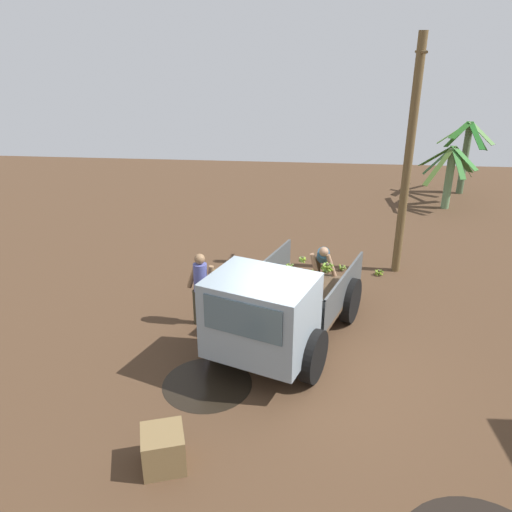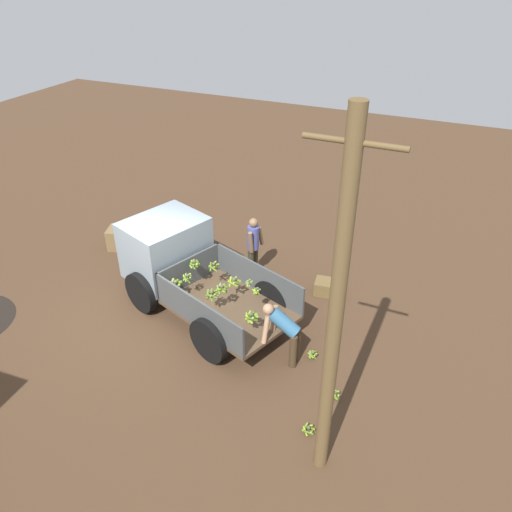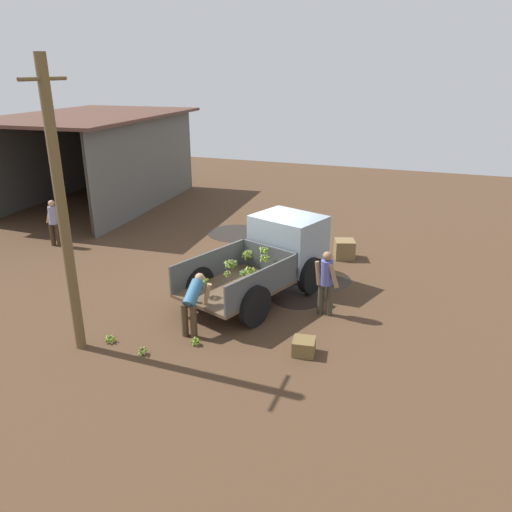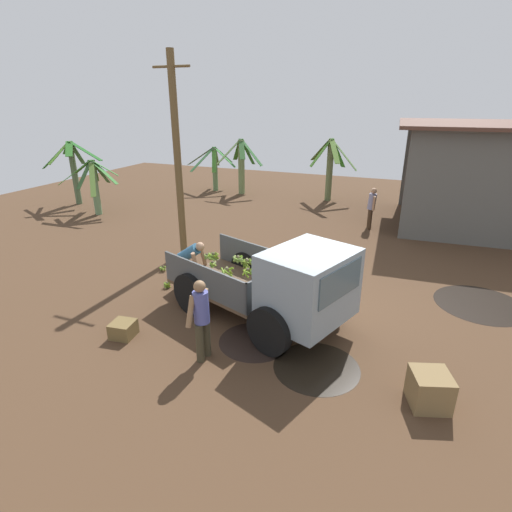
{
  "view_description": "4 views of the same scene",
  "coord_description": "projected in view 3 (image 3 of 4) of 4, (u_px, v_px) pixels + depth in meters",
  "views": [
    {
      "loc": [
        7.79,
        -0.11,
        5.55
      ],
      "look_at": [
        -1.94,
        -1.13,
        1.43
      ],
      "focal_mm": 35.0,
      "sensor_mm": 36.0,
      "label": 1
    },
    {
      "loc": [
        -5.87,
        7.49,
        7.22
      ],
      "look_at": [
        -1.94,
        -1.33,
        1.2
      ],
      "focal_mm": 35.0,
      "sensor_mm": 36.0,
      "label": 2
    },
    {
      "loc": [
        -12.22,
        -4.39,
        5.62
      ],
      "look_at": [
        -1.37,
        -0.44,
        1.25
      ],
      "focal_mm": 35.0,
      "sensor_mm": 36.0,
      "label": 3
    },
    {
      "loc": [
        1.89,
        -7.8,
        4.63
      ],
      "look_at": [
        -1.21,
        -0.2,
        1.38
      ],
      "focal_mm": 28.0,
      "sensor_mm": 36.0,
      "label": 4
    }
  ],
  "objects": [
    {
      "name": "person_worker_loading",
      "position": [
        193.0,
        301.0,
        11.06
      ],
      "size": [
        0.78,
        0.66,
        1.29
      ],
      "rotation": [
        0.0,
        0.0,
        -0.0
      ],
      "color": "#43321F",
      "rests_on": "ground"
    },
    {
      "name": "mud_patch_0",
      "position": [
        298.0,
        297.0,
        13.02
      ],
      "size": [
        1.46,
        1.46,
        0.01
      ],
      "primitive_type": "cylinder",
      "color": "#2C201C",
      "rests_on": "ground"
    },
    {
      "name": "utility_pole",
      "position": [
        62.0,
        212.0,
        9.67
      ],
      "size": [
        1.17,
        0.21,
        5.88
      ],
      "color": "brown",
      "rests_on": "ground"
    },
    {
      "name": "banana_bunch_on_ground_0",
      "position": [
        195.0,
        341.0,
        10.75
      ],
      "size": [
        0.21,
        0.21,
        0.17
      ],
      "color": "brown",
      "rests_on": "ground"
    },
    {
      "name": "ground",
      "position": [
        258.0,
        279.0,
        14.13
      ],
      "size": [
        36.0,
        36.0,
        0.0
      ],
      "primitive_type": "plane",
      "color": "#4A3321"
    },
    {
      "name": "warehouse_shed",
      "position": [
        99.0,
        140.0,
        21.42
      ],
      "size": [
        9.46,
        6.57,
        3.82
      ],
      "rotation": [
        0.0,
        0.0,
        0.06
      ],
      "color": "#5A5953",
      "rests_on": "ground"
    },
    {
      "name": "wooden_crate_1",
      "position": [
        344.0,
        249.0,
        15.61
      ],
      "size": [
        0.75,
        0.75,
        0.59
      ],
      "primitive_type": "cube",
      "rotation": [
        0.0,
        0.0,
        0.33
      ],
      "color": "brown",
      "rests_on": "ground"
    },
    {
      "name": "mud_patch_2",
      "position": [
        236.0,
        233.0,
        18.06
      ],
      "size": [
        2.1,
        2.1,
        0.01
      ],
      "primitive_type": "cylinder",
      "color": "black",
      "rests_on": "ground"
    },
    {
      "name": "banana_bunch_on_ground_1",
      "position": [
        110.0,
        339.0,
        10.86
      ],
      "size": [
        0.23,
        0.23,
        0.16
      ],
      "color": "brown",
      "rests_on": "ground"
    },
    {
      "name": "cargo_truck",
      "position": [
        277.0,
        252.0,
        13.3
      ],
      "size": [
        4.54,
        3.12,
        1.9
      ],
      "rotation": [
        0.0,
        0.0,
        -0.35
      ],
      "color": "brown",
      "rests_on": "ground"
    },
    {
      "name": "banana_bunch_on_ground_2",
      "position": [
        142.0,
        351.0,
        10.39
      ],
      "size": [
        0.21,
        0.21,
        0.17
      ],
      "color": "#47402E",
      "rests_on": "ground"
    },
    {
      "name": "person_bystander_near_shed",
      "position": [
        54.0,
        221.0,
        16.52
      ],
      "size": [
        0.36,
        0.61,
        1.56
      ],
      "rotation": [
        0.0,
        0.0,
        0.2
      ],
      "color": "#3B291A",
      "rests_on": "ground"
    },
    {
      "name": "wooden_crate_0",
      "position": [
        304.0,
        347.0,
        10.41
      ],
      "size": [
        0.52,
        0.52,
        0.33
      ],
      "primitive_type": "cube",
      "rotation": [
        0.0,
        0.0,
        0.14
      ],
      "color": "brown",
      "rests_on": "ground"
    },
    {
      "name": "person_foreground_visitor",
      "position": [
        326.0,
        280.0,
        11.81
      ],
      "size": [
        0.34,
        0.62,
        1.62
      ],
      "rotation": [
        0.0,
        0.0,
        3.07
      ],
      "color": "#3C3725",
      "rests_on": "ground"
    },
    {
      "name": "mud_patch_1",
      "position": [
        323.0,
        279.0,
        14.13
      ],
      "size": [
        1.6,
        1.6,
        0.01
      ],
      "primitive_type": "cylinder",
      "color": "black",
      "rests_on": "ground"
    }
  ]
}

